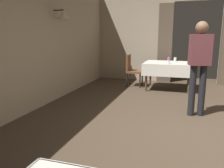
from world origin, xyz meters
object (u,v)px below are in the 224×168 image
at_px(chair_mid_left, 132,69).
at_px(flower_vase_mid, 169,60).
at_px(dining_table_mid, 169,66).
at_px(glass_mid_b, 175,59).
at_px(person_waiter_by_doorway, 199,61).

height_order(chair_mid_left, flower_vase_mid, chair_mid_left).
relative_size(dining_table_mid, flower_vase_mid, 7.46).
bearing_deg(glass_mid_b, chair_mid_left, -167.91).
distance_m(dining_table_mid, flower_vase_mid, 0.37).
relative_size(chair_mid_left, person_waiter_by_doorway, 0.54).
xyz_separation_m(flower_vase_mid, glass_mid_b, (0.14, 0.69, -0.04)).
bearing_deg(chair_mid_left, dining_table_mid, -6.39).
relative_size(glass_mid_b, person_waiter_by_doorway, 0.07).
distance_m(flower_vase_mid, person_waiter_by_doorway, 1.87).
bearing_deg(chair_mid_left, person_waiter_by_doorway, -51.98).
relative_size(dining_table_mid, person_waiter_by_doorway, 0.77).
xyz_separation_m(chair_mid_left, glass_mid_b, (1.20, 0.26, 0.29)).
distance_m(flower_vase_mid, glass_mid_b, 0.70).
height_order(dining_table_mid, person_waiter_by_doorway, person_waiter_by_doorway).
bearing_deg(glass_mid_b, person_waiter_by_doorway, -78.24).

